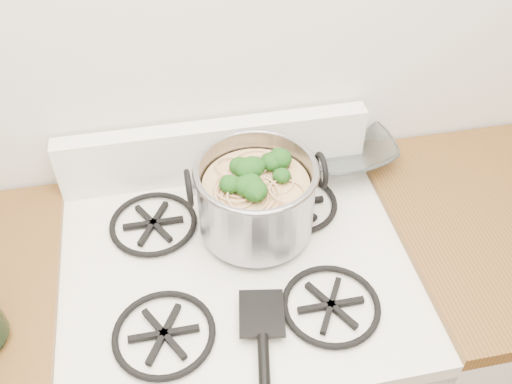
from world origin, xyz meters
name	(u,v)px	position (x,y,z in m)	size (l,w,h in m)	color
gas_range	(241,372)	(0.00, 1.26, 0.44)	(0.76, 0.66, 0.92)	white
stock_pot	(256,198)	(0.06, 1.35, 1.01)	(0.30, 0.27, 0.18)	gray
spatula	(262,311)	(0.02, 1.11, 0.94)	(0.29, 0.31, 0.02)	black
glass_bowl	(344,154)	(0.33, 1.54, 0.94)	(0.10, 0.10, 0.02)	white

